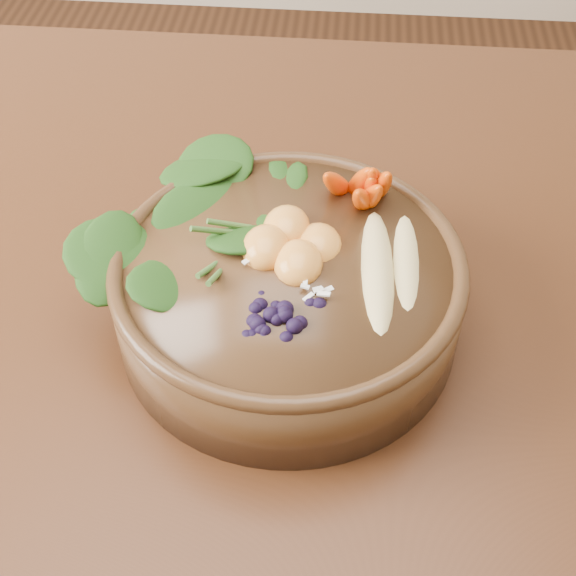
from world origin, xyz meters
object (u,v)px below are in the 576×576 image
object	(u,v)px
carrot_cluster	(358,166)
kale_heap	(241,191)
banana_halves	(393,252)
blueberry_pile	(285,300)
mandarin_cluster	(292,233)
dining_table	(155,296)
stoneware_bowl	(288,295)

from	to	relation	value
carrot_cluster	kale_heap	bearing A→B (deg)	-169.49
kale_heap	banana_halves	world-z (taller)	kale_heap
blueberry_pile	carrot_cluster	bearing A→B (deg)	70.57
carrot_cluster	mandarin_cluster	bearing A→B (deg)	-129.81
blueberry_pile	banana_halves	bearing A→B (deg)	38.61
carrot_cluster	blueberry_pile	world-z (taller)	carrot_cluster
carrot_cluster	dining_table	bearing A→B (deg)	173.53
dining_table	banana_halves	xyz separation A→B (m)	(0.26, -0.11, 0.20)
banana_halves	blueberry_pile	world-z (taller)	blueberry_pile
carrot_cluster	blueberry_pile	xyz separation A→B (m)	(-0.06, -0.16, -0.02)
dining_table	carrot_cluster	world-z (taller)	carrot_cluster
kale_heap	mandarin_cluster	distance (m)	0.07
banana_halves	blueberry_pile	bearing A→B (deg)	-141.51
dining_table	carrot_cluster	xyz separation A→B (m)	(0.23, -0.03, 0.23)
banana_halves	carrot_cluster	bearing A→B (deg)	113.06
dining_table	blueberry_pile	bearing A→B (deg)	-46.52
stoneware_bowl	carrot_cluster	bearing A→B (deg)	56.43
kale_heap	carrot_cluster	bearing A→B (deg)	10.64
mandarin_cluster	blueberry_pile	bearing A→B (deg)	-89.14
stoneware_bowl	carrot_cluster	distance (m)	0.14
dining_table	mandarin_cluster	world-z (taller)	mandarin_cluster
kale_heap	mandarin_cluster	size ratio (longest dim) A/B	2.07
mandarin_cluster	carrot_cluster	bearing A→B (deg)	50.32
dining_table	blueberry_pile	xyz separation A→B (m)	(0.17, -0.18, 0.20)
kale_heap	banana_halves	xyz separation A→B (m)	(0.15, -0.06, -0.01)
dining_table	carrot_cluster	size ratio (longest dim) A/B	17.67
dining_table	kale_heap	distance (m)	0.24
stoneware_bowl	blueberry_pile	distance (m)	0.10
mandarin_cluster	dining_table	bearing A→B (deg)	151.36
dining_table	kale_heap	xyz separation A→B (m)	(0.12, -0.05, 0.21)
stoneware_bowl	blueberry_pile	bearing A→B (deg)	-87.01
stoneware_bowl	mandarin_cluster	xyz separation A→B (m)	(0.00, 0.02, 0.06)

